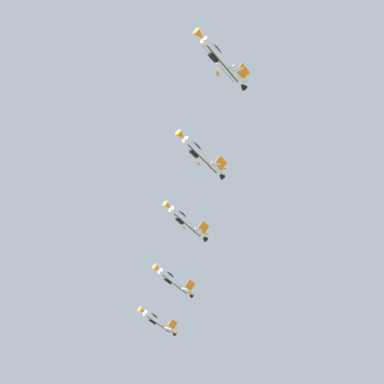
{
  "coord_description": "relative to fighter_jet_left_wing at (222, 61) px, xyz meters",
  "views": [
    {
      "loc": [
        5.4,
        -2.92,
        1.55
      ],
      "look_at": [
        -3.1,
        82.2,
        97.47
      ],
      "focal_mm": 52.5,
      "sensor_mm": 36.0,
      "label": 1
    }
  ],
  "objects": [
    {
      "name": "fighter_jet_right_wing",
      "position": [
        -5.85,
        21.27,
        -2.07
      ],
      "size": [
        10.47,
        14.16,
        7.52
      ],
      "rotation": [
        0.0,
        -0.83,
        2.57
      ],
      "color": "white"
    },
    {
      "name": "fighter_jet_trail_slot",
      "position": [
        -24.04,
        82.45,
        -0.9
      ],
      "size": [
        10.42,
        14.16,
        6.94
      ],
      "rotation": [
        0.0,
        -0.74,
        2.57
      ],
      "color": "white"
    },
    {
      "name": "fighter_jet_left_outer",
      "position": [
        -11.36,
        42.01,
        -1.22
      ],
      "size": [
        10.37,
        14.16,
        7.14
      ],
      "rotation": [
        0.0,
        -0.77,
        2.57
      ],
      "color": "white"
    },
    {
      "name": "fighter_jet_left_wing",
      "position": [
        0.0,
        0.0,
        0.0
      ],
      "size": [
        10.5,
        14.16,
        7.62
      ],
      "rotation": [
        0.0,
        -0.84,
        2.57
      ],
      "color": "white"
    },
    {
      "name": "fighter_jet_right_outer",
      "position": [
        -16.97,
        63.36,
        -1.9
      ],
      "size": [
        10.42,
        14.16,
        7.33
      ],
      "rotation": [
        0.0,
        -0.8,
        2.57
      ],
      "color": "white"
    }
  ]
}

